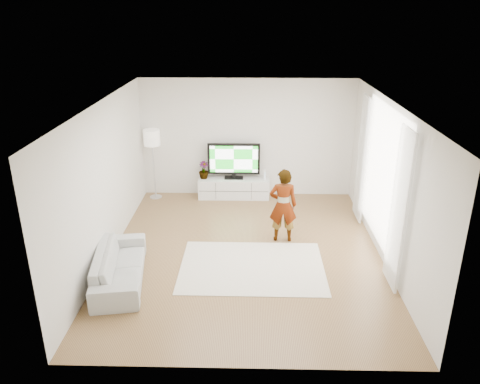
{
  "coord_description": "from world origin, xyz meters",
  "views": [
    {
      "loc": [
        0.09,
        -7.71,
        4.3
      ],
      "look_at": [
        -0.11,
        0.4,
        1.07
      ],
      "focal_mm": 35.0,
      "sensor_mm": 36.0,
      "label": 1
    }
  ],
  "objects_px": {
    "sofa": "(120,266)",
    "floor_lamp": "(152,141)",
    "player": "(283,205)",
    "media_console": "(234,188)",
    "television": "(234,160)",
    "rug": "(252,267)"
  },
  "relations": [
    {
      "from": "media_console",
      "to": "floor_lamp",
      "type": "distance_m",
      "value": 2.22
    },
    {
      "from": "media_console",
      "to": "player",
      "type": "xyz_separation_m",
      "value": [
        1.03,
        -2.22,
        0.51
      ]
    },
    {
      "from": "sofa",
      "to": "player",
      "type": "bearing_deg",
      "value": -70.4
    },
    {
      "from": "rug",
      "to": "floor_lamp",
      "type": "relative_size",
      "value": 1.52
    },
    {
      "from": "television",
      "to": "sofa",
      "type": "relative_size",
      "value": 0.64
    },
    {
      "from": "television",
      "to": "rug",
      "type": "relative_size",
      "value": 0.49
    },
    {
      "from": "rug",
      "to": "floor_lamp",
      "type": "height_order",
      "value": "floor_lamp"
    },
    {
      "from": "rug",
      "to": "sofa",
      "type": "distance_m",
      "value": 2.28
    },
    {
      "from": "rug",
      "to": "player",
      "type": "bearing_deg",
      "value": 60.94
    },
    {
      "from": "media_console",
      "to": "television",
      "type": "distance_m",
      "value": 0.7
    },
    {
      "from": "sofa",
      "to": "floor_lamp",
      "type": "xyz_separation_m",
      "value": [
        -0.12,
        3.68,
        1.13
      ]
    },
    {
      "from": "player",
      "to": "sofa",
      "type": "height_order",
      "value": "player"
    },
    {
      "from": "player",
      "to": "floor_lamp",
      "type": "bearing_deg",
      "value": -35.24
    },
    {
      "from": "rug",
      "to": "sofa",
      "type": "bearing_deg",
      "value": -167.98
    },
    {
      "from": "media_console",
      "to": "sofa",
      "type": "relative_size",
      "value": 0.88
    },
    {
      "from": "media_console",
      "to": "rug",
      "type": "xyz_separation_m",
      "value": [
        0.44,
        -3.28,
        -0.23
      ]
    },
    {
      "from": "television",
      "to": "floor_lamp",
      "type": "xyz_separation_m",
      "value": [
        -1.89,
        -0.09,
        0.47
      ]
    },
    {
      "from": "player",
      "to": "media_console",
      "type": "bearing_deg",
      "value": -63.95
    },
    {
      "from": "player",
      "to": "television",
      "type": "bearing_deg",
      "value": -64.22
    },
    {
      "from": "media_console",
      "to": "television",
      "type": "xyz_separation_m",
      "value": [
        0.0,
        0.03,
        0.7
      ]
    },
    {
      "from": "rug",
      "to": "player",
      "type": "distance_m",
      "value": 1.42
    },
    {
      "from": "floor_lamp",
      "to": "television",
      "type": "bearing_deg",
      "value": 2.81
    }
  ]
}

